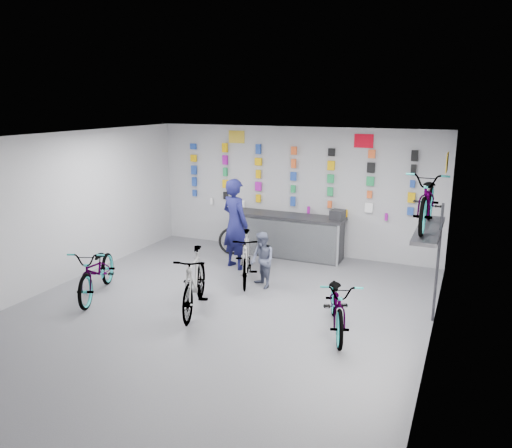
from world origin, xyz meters
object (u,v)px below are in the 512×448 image
at_px(bike_center, 194,281).
at_px(clerk, 235,224).
at_px(counter, 287,236).
at_px(bike_service, 246,258).
at_px(customer, 262,260).
at_px(bike_left, 97,271).
at_px(bike_right, 338,303).

bearing_deg(bike_center, clerk, 80.24).
bearing_deg(counter, bike_service, -94.66).
xyz_separation_m(clerk, customer, (1.01, -0.88, -0.43)).
bearing_deg(bike_center, bike_service, 64.04).
bearing_deg(bike_left, customer, 9.27).
xyz_separation_m(bike_right, clerk, (-2.86, 2.17, 0.51)).
distance_m(counter, clerk, 1.51).
height_order(bike_center, clerk, clerk).
distance_m(bike_left, clerk, 3.06).
height_order(clerk, customer, clerk).
relative_size(bike_left, clerk, 0.95).
bearing_deg(counter, bike_center, -95.83).
xyz_separation_m(counter, bike_center, (-0.37, -3.62, 0.06)).
bearing_deg(customer, counter, 136.04).
bearing_deg(bike_service, bike_center, -118.96).
bearing_deg(bike_service, counter, 63.55).
bearing_deg(customer, bike_center, -73.22).
relative_size(bike_center, clerk, 0.92).
bearing_deg(customer, bike_service, -160.46).
xyz_separation_m(counter, bike_left, (-2.39, -3.74, 0.01)).
xyz_separation_m(bike_service, customer, (0.42, -0.15, 0.05)).
bearing_deg(counter, clerk, -121.79).
distance_m(counter, customer, 2.11).
height_order(counter, bike_center, bike_center).
bearing_deg(clerk, bike_left, 80.54).
height_order(bike_right, customer, customer).
relative_size(counter, bike_left, 1.43).
height_order(bike_right, bike_service, bike_service).
distance_m(bike_left, bike_center, 2.03).
bearing_deg(counter, bike_right, -58.11).
bearing_deg(bike_service, bike_left, -162.96).
bearing_deg(customer, bike_left, -109.02).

